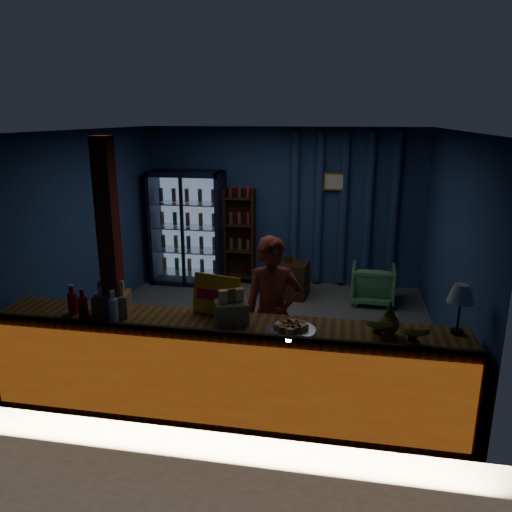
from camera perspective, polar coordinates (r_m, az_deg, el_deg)
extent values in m
plane|color=#515154|center=(6.68, 0.38, -8.72)|extent=(4.60, 4.60, 0.00)
plane|color=navy|center=(8.38, 3.08, 5.65)|extent=(4.60, 0.00, 4.60)
plane|color=navy|center=(4.20, -4.93, -4.74)|extent=(4.60, 0.00, 4.60)
plane|color=navy|center=(7.02, -18.43, 2.89)|extent=(0.00, 4.40, 4.40)
plane|color=navy|center=(6.28, 21.53, 1.14)|extent=(0.00, 4.40, 4.40)
plane|color=#472D19|center=(6.08, 0.43, 14.19)|extent=(4.60, 4.60, 0.00)
cube|color=brown|center=(4.80, -3.72, -12.76)|extent=(4.40, 0.55, 0.95)
cube|color=red|center=(4.56, -4.64, -14.46)|extent=(4.35, 0.02, 0.81)
cube|color=#321B10|center=(4.35, -4.72, -8.68)|extent=(4.40, 0.04, 0.04)
cube|color=maroon|center=(4.83, -16.08, -2.55)|extent=(0.16, 0.16, 2.60)
cube|color=black|center=(8.71, -7.21, 3.58)|extent=(1.20, 0.06, 1.90)
cube|color=black|center=(8.65, -11.36, 3.32)|extent=(0.06, 0.60, 1.90)
cube|color=black|center=(8.30, -4.01, 3.07)|extent=(0.06, 0.60, 1.90)
cube|color=black|center=(8.31, -7.99, 9.34)|extent=(1.20, 0.60, 0.08)
cube|color=black|center=(8.70, -7.54, -2.66)|extent=(1.20, 0.60, 0.08)
cube|color=#99B2D8|center=(8.66, -7.31, 3.51)|extent=(1.08, 0.02, 1.74)
cube|color=white|center=(8.20, -8.37, 2.78)|extent=(1.12, 0.02, 1.78)
cube|color=black|center=(8.18, -8.41, 2.75)|extent=(0.05, 0.05, 1.80)
cube|color=silver|center=(8.66, -7.57, -1.84)|extent=(1.08, 0.48, 0.02)
cylinder|color=#9E5316|center=(8.77, -10.40, -0.86)|extent=(0.07, 0.07, 0.22)
cylinder|color=#16591C|center=(8.69, -9.01, -0.94)|extent=(0.07, 0.07, 0.22)
cylinder|color=olive|center=(8.62, -7.60, -1.02)|extent=(0.07, 0.07, 0.22)
cylinder|color=navy|center=(8.55, -6.17, -1.10)|extent=(0.07, 0.07, 0.22)
cylinder|color=maroon|center=(8.49, -4.71, -1.19)|extent=(0.07, 0.07, 0.22)
cube|color=silver|center=(8.55, -7.67, 0.71)|extent=(1.08, 0.48, 0.02)
cylinder|color=#16591C|center=(8.66, -10.53, 1.68)|extent=(0.07, 0.07, 0.22)
cylinder|color=olive|center=(8.59, -9.13, 1.62)|extent=(0.07, 0.07, 0.22)
cylinder|color=navy|center=(8.51, -7.70, 1.56)|extent=(0.07, 0.07, 0.22)
cylinder|color=maroon|center=(8.45, -6.25, 1.50)|extent=(0.07, 0.07, 0.22)
cylinder|color=#9E5316|center=(8.39, -4.78, 1.43)|extent=(0.07, 0.07, 0.22)
cube|color=silver|center=(8.45, -7.77, 3.33)|extent=(1.08, 0.48, 0.02)
cylinder|color=olive|center=(8.58, -10.66, 4.27)|extent=(0.07, 0.07, 0.22)
cylinder|color=navy|center=(8.50, -9.24, 4.24)|extent=(0.07, 0.07, 0.22)
cylinder|color=maroon|center=(8.43, -7.80, 4.20)|extent=(0.07, 0.07, 0.22)
cylinder|color=#9E5316|center=(8.36, -6.33, 4.15)|extent=(0.07, 0.07, 0.22)
cylinder|color=#16591C|center=(8.30, -4.84, 4.11)|extent=(0.07, 0.07, 0.22)
cube|color=silver|center=(8.38, -7.87, 6.01)|extent=(1.08, 0.48, 0.02)
cylinder|color=navy|center=(8.51, -10.80, 6.91)|extent=(0.07, 0.07, 0.22)
cylinder|color=maroon|center=(8.43, -9.36, 6.90)|extent=(0.07, 0.07, 0.22)
cylinder|color=#9E5316|center=(8.36, -7.90, 6.89)|extent=(0.07, 0.07, 0.22)
cylinder|color=#16591C|center=(8.29, -6.41, 6.86)|extent=(0.07, 0.07, 0.22)
cylinder|color=olive|center=(8.23, -4.90, 6.84)|extent=(0.07, 0.07, 0.22)
cube|color=#321B10|center=(8.55, -1.68, 2.45)|extent=(0.50, 0.02, 1.60)
cube|color=#321B10|center=(8.48, -3.41, 2.32)|extent=(0.03, 0.28, 1.60)
cube|color=#321B10|center=(8.38, -0.29, 2.18)|extent=(0.03, 0.28, 1.60)
cube|color=#321B10|center=(8.62, -1.82, -2.28)|extent=(0.46, 0.26, 0.02)
cube|color=#321B10|center=(8.49, -1.85, 0.61)|extent=(0.46, 0.26, 0.02)
cube|color=#321B10|center=(8.38, -1.87, 3.58)|extent=(0.46, 0.26, 0.02)
cube|color=#321B10|center=(8.30, -1.90, 6.62)|extent=(0.46, 0.26, 0.02)
cylinder|color=navy|center=(8.30, 4.40, 5.53)|extent=(0.14, 0.14, 2.50)
cylinder|color=navy|center=(8.27, 7.16, 5.41)|extent=(0.14, 0.14, 2.50)
cylinder|color=navy|center=(8.25, 9.95, 5.28)|extent=(0.14, 0.14, 2.50)
cylinder|color=navy|center=(8.26, 12.73, 5.14)|extent=(0.14, 0.14, 2.50)
cylinder|color=navy|center=(8.29, 15.50, 4.99)|extent=(0.14, 0.14, 2.50)
cube|color=gold|center=(8.15, 9.03, 8.39)|extent=(0.36, 0.03, 0.28)
cube|color=silver|center=(8.13, 9.02, 8.38)|extent=(0.30, 0.01, 0.22)
imported|color=maroon|center=(5.11, 1.91, -6.72)|extent=(0.67, 0.53, 1.62)
imported|color=#4F9F5E|center=(7.80, 13.21, -3.14)|extent=(0.66, 0.68, 0.59)
cube|color=#321B10|center=(7.87, 3.68, -2.70)|extent=(0.66, 0.52, 0.56)
cylinder|color=#321B10|center=(7.78, 3.72, -0.36)|extent=(0.11, 0.11, 0.11)
cube|color=#FFAE0D|center=(4.71, -4.57, -4.47)|extent=(0.48, 0.21, 0.38)
cube|color=red|center=(4.69, -4.63, -4.56)|extent=(0.39, 0.12, 0.10)
cylinder|color=red|center=(5.03, -20.21, -5.12)|extent=(0.09, 0.09, 0.21)
cylinder|color=red|center=(4.99, -20.37, -3.56)|extent=(0.04, 0.04, 0.08)
cylinder|color=white|center=(4.98, -20.41, -3.19)|extent=(0.05, 0.05, 0.02)
cylinder|color=red|center=(4.90, -19.16, -5.61)|extent=(0.09, 0.09, 0.21)
cylinder|color=red|center=(4.85, -19.32, -4.00)|extent=(0.04, 0.04, 0.08)
cylinder|color=white|center=(4.84, -19.35, -3.62)|extent=(0.05, 0.05, 0.02)
cylinder|color=silver|center=(4.89, -17.17, -5.45)|extent=(0.09, 0.09, 0.21)
cylinder|color=silver|center=(4.84, -17.31, -3.84)|extent=(0.04, 0.04, 0.08)
cylinder|color=white|center=(4.83, -17.34, -3.46)|extent=(0.05, 0.05, 0.02)
cylinder|color=silver|center=(4.76, -15.99, -5.95)|extent=(0.09, 0.09, 0.21)
cylinder|color=silver|center=(4.71, -16.13, -4.30)|extent=(0.04, 0.04, 0.08)
cylinder|color=white|center=(4.70, -16.16, -3.91)|extent=(0.05, 0.05, 0.02)
cube|color=#A3714F|center=(4.91, -16.09, -5.27)|extent=(0.38, 0.33, 0.21)
cube|color=#F3A036|center=(4.88, -17.16, -3.41)|extent=(0.10, 0.08, 0.13)
cube|color=#B35821|center=(4.86, -16.24, -3.40)|extent=(0.10, 0.08, 0.13)
cube|color=#F3A036|center=(4.84, -15.31, -3.40)|extent=(0.10, 0.08, 0.13)
cube|color=#A3714F|center=(4.57, -2.83, -6.38)|extent=(0.36, 0.33, 0.19)
cube|color=#F3A036|center=(4.50, -3.79, -4.60)|extent=(0.09, 0.08, 0.12)
cube|color=#B35821|center=(4.51, -2.86, -4.55)|extent=(0.09, 0.08, 0.12)
cube|color=#F3A036|center=(4.52, -1.93, -4.50)|extent=(0.09, 0.08, 0.12)
cylinder|color=silver|center=(4.40, 4.06, -8.45)|extent=(0.43, 0.43, 0.02)
cube|color=#F3A036|center=(4.38, 5.18, -8.10)|extent=(0.09, 0.07, 0.05)
cube|color=#B35821|center=(4.44, 4.93, -7.77)|extent=(0.11, 0.11, 0.05)
cube|color=#F3A036|center=(4.47, 4.19, -7.60)|extent=(0.07, 0.09, 0.05)
cube|color=#B35821|center=(4.45, 3.38, -7.68)|extent=(0.11, 0.11, 0.05)
cube|color=#F3A036|center=(4.40, 2.96, -7.96)|extent=(0.09, 0.07, 0.05)
cube|color=#B35821|center=(4.34, 3.18, -8.30)|extent=(0.11, 0.11, 0.05)
cube|color=#F3A036|center=(4.31, 3.93, -8.48)|extent=(0.07, 0.09, 0.05)
cube|color=#B35821|center=(4.33, 4.77, -8.40)|extent=(0.11, 0.11, 0.05)
cylinder|color=black|center=(4.68, 21.97, -8.02)|extent=(0.11, 0.11, 0.04)
cylinder|color=black|center=(4.63, 22.17, -6.22)|extent=(0.02, 0.02, 0.32)
cone|color=white|center=(4.56, 22.41, -3.96)|extent=(0.23, 0.23, 0.16)
sphere|color=brown|center=(4.45, 14.96, -7.51)|extent=(0.18, 0.18, 0.18)
cone|color=#25501B|center=(4.40, 15.10, -5.75)|extent=(0.10, 0.10, 0.14)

